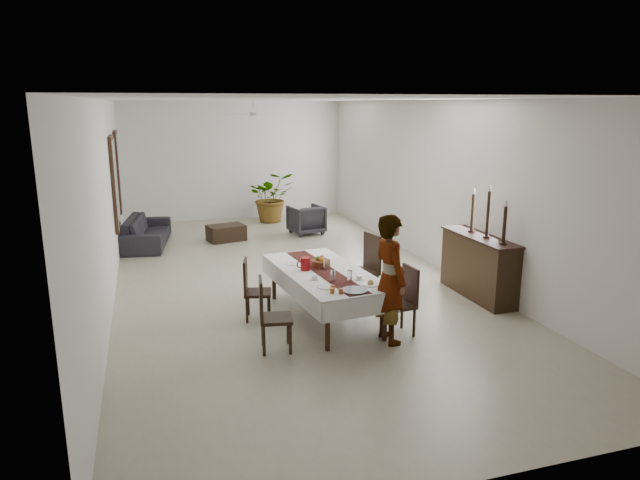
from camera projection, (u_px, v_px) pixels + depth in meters
The scene contains 88 objects.
floor at pixel (289, 280), 10.39m from camera, with size 6.00×12.00×0.00m, color #B6AD90.
ceiling at pixel (286, 99), 9.64m from camera, with size 6.00×12.00×0.02m, color white.
wall_back at pixel (234, 161), 15.58m from camera, with size 6.00×0.02×3.20m, color white.
wall_front at pixel (475, 306), 4.44m from camera, with size 6.00×0.02×3.20m, color white.
wall_left at pixel (107, 201), 9.15m from camera, with size 0.02×12.00×3.20m, color white.
wall_right at pixel (440, 186), 10.88m from camera, with size 0.02×12.00×3.20m, color white.
dining_table_top at pixel (324, 273), 8.41m from camera, with size 0.96×2.31×0.05m, color black.
table_leg_fl at pixel (327, 326), 7.35m from camera, with size 0.07×0.07×0.67m, color black.
table_leg_fr at pixel (385, 317), 7.67m from camera, with size 0.07×0.07×0.67m, color black.
table_leg_bl at pixel (274, 279), 9.31m from camera, with size 0.07×0.07×0.67m, color black.
table_leg_br at pixel (321, 273), 9.63m from camera, with size 0.07×0.07×0.67m, color black.
tablecloth_top at pixel (324, 271), 8.40m from camera, with size 1.13×2.48×0.01m, color white.
tablecloth_drape_left at pixel (288, 285), 8.22m from camera, with size 0.01×2.48×0.29m, color silver.
tablecloth_drape_right at pixel (358, 276), 8.65m from camera, with size 0.01×2.48×0.29m, color white.
tablecloth_drape_near at pixel (362, 307), 7.33m from camera, with size 1.13×0.01×0.29m, color silver.
tablecloth_drape_far at pixel (295, 260), 9.54m from camera, with size 1.13×0.01×0.29m, color silver.
table_runner at pixel (324, 271), 8.40m from camera, with size 0.34×2.40×0.00m, color #501C17.
red_pitcher at pixel (305, 264), 8.42m from camera, with size 0.14×0.14×0.19m, color maroon.
pitcher_handle at pixel (300, 264), 8.38m from camera, with size 0.12×0.12×0.02m, color maroon.
wine_glass_near at pixel (350, 276), 7.86m from camera, with size 0.07×0.07×0.16m, color white.
wine_glass_mid at pixel (333, 276), 7.87m from camera, with size 0.07×0.07×0.16m, color silver.
wine_glass_far at pixel (326, 264), 8.44m from camera, with size 0.07×0.07×0.16m, color white.
teacup_right at pixel (359, 277), 7.99m from camera, with size 0.09×0.09×0.06m, color white.
saucer_right at pixel (359, 279), 7.99m from camera, with size 0.14×0.14×0.01m, color silver.
teacup_left at pixel (315, 277), 7.98m from camera, with size 0.09×0.09×0.06m, color white.
saucer_left at pixel (315, 279), 7.99m from camera, with size 0.14×0.14×0.01m, color white.
plate_near_right at pixel (371, 284), 7.74m from camera, with size 0.23×0.23×0.01m, color white.
bread_near_right at pixel (371, 283), 7.74m from camera, with size 0.09×0.09×0.09m, color #D5BA68.
plate_near_left at pixel (326, 287), 7.64m from camera, with size 0.23×0.23×0.01m, color silver.
plate_far_left at pixel (292, 263), 8.76m from camera, with size 0.23×0.23×0.01m, color white.
serving_tray at pixel (354, 290), 7.49m from camera, with size 0.35×0.35×0.02m, color #404045.
jam_jar_a at pixel (341, 291), 7.38m from camera, with size 0.06×0.06×0.07m, color #9A4016.
jam_jar_b at pixel (332, 291), 7.40m from camera, with size 0.06×0.06×0.07m, color #925515.
jam_jar_c at pixel (333, 288), 7.50m from camera, with size 0.06×0.06×0.07m, color #923915.
fruit_basket at pixel (321, 263), 8.62m from camera, with size 0.29×0.29×0.10m, color brown.
fruit_red at pixel (322, 258), 8.63m from camera, with size 0.09×0.09×0.09m, color maroon.
fruit_green at pixel (318, 258), 8.62m from camera, with size 0.08×0.08×0.08m, color #507523.
fruit_yellow at pixel (322, 259), 8.56m from camera, with size 0.08×0.08×0.08m, color gold.
chair_right_near_seat at pixel (398, 305), 7.86m from camera, with size 0.41×0.41×0.05m, color black.
chair_right_near_leg_fl at pixel (414, 323), 7.82m from camera, with size 0.04×0.04×0.40m, color black.
chair_right_near_leg_fr at pixel (402, 315), 8.12m from camera, with size 0.04×0.04×0.40m, color black.
chair_right_near_leg_bl at pixel (393, 326), 7.70m from camera, with size 0.04×0.04×0.40m, color black.
chair_right_near_leg_br at pixel (381, 318), 8.00m from camera, with size 0.04×0.04×0.40m, color black.
chair_right_near_back at pixel (410, 284), 7.86m from camera, with size 0.41×0.04×0.52m, color black.
chair_right_far_seat at pixel (361, 272), 9.16m from camera, with size 0.47×0.47×0.05m, color black.
chair_right_far_leg_fl at pixel (377, 289), 9.15m from camera, with size 0.05×0.05×0.46m, color black.
chair_right_far_leg_fr at pixel (364, 283), 9.48m from camera, with size 0.05×0.05×0.46m, color black.
chair_right_far_leg_bl at pixel (357, 293), 8.97m from camera, with size 0.05×0.05×0.46m, color black.
chair_right_far_leg_br at pixel (344, 286), 9.30m from camera, with size 0.05×0.05×0.46m, color black.
chair_right_far_back at pixel (372, 252), 9.19m from camera, with size 0.47×0.04×0.59m, color black.
chair_left_near_seat at pixel (276, 319), 7.36m from camera, with size 0.41×0.41×0.05m, color black.
chair_left_near_leg_fl at pixel (263, 331), 7.55m from camera, with size 0.04×0.04×0.41m, color black.
chair_left_near_leg_fr at pixel (264, 341), 7.22m from camera, with size 0.04×0.04×0.41m, color black.
chair_left_near_leg_bl at pixel (288, 329), 7.59m from camera, with size 0.04×0.04×0.41m, color black.
chair_left_near_leg_br at pixel (290, 339), 7.27m from camera, with size 0.04×0.04×0.41m, color black.
chair_left_near_back at pixel (261, 299), 7.26m from camera, with size 0.41×0.04×0.52m, color black.
chair_left_far_seat at pixel (258, 293), 8.43m from camera, with size 0.39×0.39×0.04m, color black.
chair_left_far_leg_fl at pixel (248, 303), 8.63m from camera, with size 0.04×0.04×0.38m, color black.
chair_left_far_leg_fr at pixel (247, 310), 8.32m from camera, with size 0.04×0.04×0.38m, color black.
chair_left_far_leg_bl at pixel (269, 303), 8.64m from camera, with size 0.04×0.04×0.38m, color black.
chair_left_far_leg_br at pixel (269, 310), 8.34m from camera, with size 0.04×0.04×0.38m, color black.
chair_left_far_back at pixel (245, 276), 8.36m from camera, with size 0.39×0.04×0.49m, color black.
woman at pixel (390, 279), 7.54m from camera, with size 0.64×0.42×1.75m, color gray.
sideboard_body at pixel (479, 267), 9.40m from camera, with size 0.45×1.67×1.00m, color black.
sideboard_top at pixel (481, 237), 9.28m from camera, with size 0.49×1.74×0.03m, color black.
candlestick_near_base at pixel (503, 243), 8.70m from camera, with size 0.11×0.11×0.03m, color black.
candlestick_near_shaft at pixel (505, 225), 8.63m from camera, with size 0.06×0.06×0.56m, color black.
candlestick_near_candle at pixel (506, 204), 8.56m from camera, with size 0.04×0.04×0.09m, color silver.
candlestick_mid_base at pixel (487, 237), 9.12m from camera, with size 0.11×0.11×0.03m, color black.
candlestick_mid_shaft at pixel (488, 214), 9.03m from camera, with size 0.06×0.06×0.72m, color black.
candlestick_mid_candle at pixel (490, 188), 8.93m from camera, with size 0.04×0.04×0.09m, color beige.
candlestick_far_base at pixel (471, 231), 9.53m from camera, with size 0.11×0.11×0.03m, color black.
candlestick_far_shaft at pixel (473, 212), 9.45m from camera, with size 0.06×0.06×0.61m, color black.
candlestick_far_candle at pixel (474, 191), 9.37m from camera, with size 0.04×0.04×0.09m, color beige.
sofa at pixel (147, 231), 12.86m from camera, with size 2.17×0.85×0.63m, color #242227.
armchair at pixel (306, 220), 13.97m from camera, with size 0.75×0.77×0.71m, color #2D2A30.
coffee_table at pixel (226, 233), 13.31m from camera, with size 0.83×0.55×0.37m, color black.
potted_plant at pixel (272, 197), 15.35m from camera, with size 1.22×1.06×1.35m, color #264E1F.
mirror_frame_near at pixel (115, 183), 11.20m from camera, with size 0.06×1.05×1.85m, color black.
mirror_glass_near at pixel (116, 183), 11.21m from camera, with size 0.01×0.90×1.70m, color silver.
mirror_frame_far at pixel (118, 171), 13.15m from camera, with size 0.06×1.05×1.85m, color black.
mirror_glass_far at pixel (120, 171), 13.16m from camera, with size 0.01×0.90×1.70m, color silver.
fan_rod at pixel (253, 105), 12.45m from camera, with size 0.04×0.04×0.20m, color silver.
fan_hub at pixel (254, 114), 12.49m from camera, with size 0.16×0.16×0.08m, color silver.
fan_blade_n at pixel (251, 114), 12.82m from camera, with size 0.10×0.55×0.01m, color silver.
fan_blade_s at pixel (257, 114), 12.17m from camera, with size 0.10×0.55×0.01m, color silver.
fan_blade_e at pixel (269, 114), 12.59m from camera, with size 0.55×0.10×0.01m, color white.
fan_blade_w at pixel (238, 114), 12.39m from camera, with size 0.55×0.10×0.01m, color silver.
Camera 1 is at (-2.40, -9.65, 3.14)m, focal length 32.00 mm.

